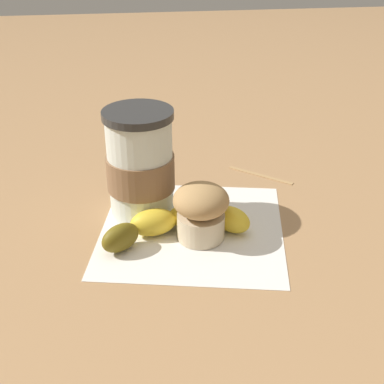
# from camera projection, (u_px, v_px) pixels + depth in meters

# --- Properties ---
(ground_plane) EXTENTS (3.00, 3.00, 0.00)m
(ground_plane) POSITION_uv_depth(u_px,v_px,m) (192.00, 229.00, 0.71)
(ground_plane) COLOR #A87C51
(paper_napkin) EXTENTS (0.28, 0.28, 0.00)m
(paper_napkin) POSITION_uv_depth(u_px,v_px,m) (192.00, 229.00, 0.71)
(paper_napkin) COLOR white
(paper_napkin) RESTS_ON ground_plane
(coffee_cup) EXTENTS (0.09, 0.09, 0.15)m
(coffee_cup) POSITION_uv_depth(u_px,v_px,m) (140.00, 166.00, 0.71)
(coffee_cup) COLOR silver
(coffee_cup) RESTS_ON paper_napkin
(muffin) EXTENTS (0.07, 0.07, 0.07)m
(muffin) POSITION_uv_depth(u_px,v_px,m) (201.00, 210.00, 0.67)
(muffin) COLOR beige
(muffin) RESTS_ON paper_napkin
(banana) EXTENTS (0.20, 0.09, 0.04)m
(banana) POSITION_uv_depth(u_px,v_px,m) (175.00, 223.00, 0.69)
(banana) COLOR gold
(banana) RESTS_ON paper_napkin
(wooden_stirrer) EXTENTS (0.09, 0.08, 0.00)m
(wooden_stirrer) POSITION_uv_depth(u_px,v_px,m) (260.00, 175.00, 0.84)
(wooden_stirrer) COLOR tan
(wooden_stirrer) RESTS_ON ground_plane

